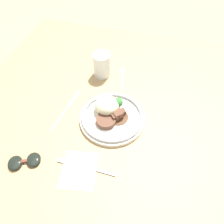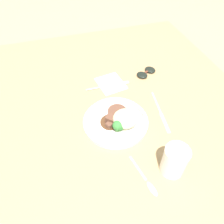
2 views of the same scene
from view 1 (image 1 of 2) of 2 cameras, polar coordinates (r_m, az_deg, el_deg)
name	(u,v)px [view 1 (image 1 of 2)]	position (r m, az deg, el deg)	size (l,w,h in m)	color
ground_plane	(105,134)	(0.81, -1.84, -5.71)	(8.00, 8.00, 0.00)	#998466
dining_table	(105,131)	(0.80, -1.87, -5.02)	(1.31, 1.12, 0.03)	tan
napkin	(79,170)	(0.71, -8.61, -14.81)	(0.14, 0.12, 0.00)	white
plate	(111,114)	(0.80, -0.14, -0.56)	(0.24, 0.24, 0.07)	silver
juice_glass	(102,66)	(0.95, -2.67, 11.99)	(0.07, 0.07, 0.10)	#F4AD19
fork	(80,165)	(0.72, -8.30, -13.64)	(0.02, 0.19, 0.00)	#ADADB2
knife	(67,109)	(0.86, -11.71, 0.81)	(0.22, 0.04, 0.00)	#ADADB2
spoon	(123,74)	(0.98, 2.78, 9.91)	(0.15, 0.04, 0.01)	#ADADB2
sunglasses	(24,161)	(0.76, -21.93, -11.85)	(0.09, 0.11, 0.02)	black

